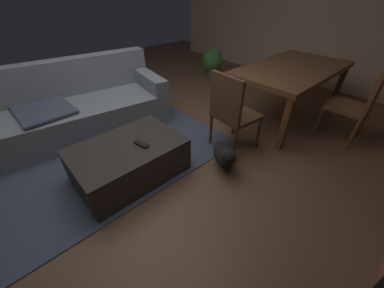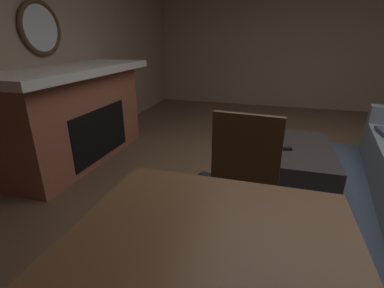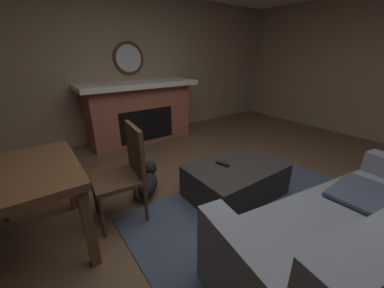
{
  "view_description": "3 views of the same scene",
  "coord_description": "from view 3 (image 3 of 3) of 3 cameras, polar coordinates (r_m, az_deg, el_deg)",
  "views": [
    {
      "loc": [
        -1.02,
        -2.0,
        1.68
      ],
      "look_at": [
        0.04,
        -0.84,
        0.54
      ],
      "focal_mm": 21.09,
      "sensor_mm": 36.0,
      "label": 1
    },
    {
      "loc": [
        2.35,
        -0.51,
        1.36
      ],
      "look_at": [
        0.9,
        -0.94,
        0.78
      ],
      "focal_mm": 25.92,
      "sensor_mm": 36.0,
      "label": 2
    },
    {
      "loc": [
        1.42,
        1.29,
        1.54
      ],
      "look_at": [
        0.12,
        -0.52,
        0.65
      ],
      "focal_mm": 21.38,
      "sensor_mm": 36.0,
      "label": 3
    }
  ],
  "objects": [
    {
      "name": "small_dog",
      "position": [
        2.69,
        -10.89,
        -9.15
      ],
      "size": [
        0.42,
        0.46,
        0.3
      ],
      "color": "black",
      "rests_on": "ground"
    },
    {
      "name": "couch",
      "position": [
        2.12,
        36.82,
        -18.7
      ],
      "size": [
        2.2,
        1.2,
        0.88
      ],
      "color": "slate",
      "rests_on": "ground"
    },
    {
      "name": "dining_chair_west",
      "position": [
        2.27,
        -16.23,
        -5.78
      ],
      "size": [
        0.48,
        0.48,
        0.93
      ],
      "color": "#513823",
      "rests_on": "ground"
    },
    {
      "name": "ottoman_coffee_table",
      "position": [
        2.68,
        10.74,
        -8.91
      ],
      "size": [
        1.05,
        0.71,
        0.38
      ],
      "primitive_type": "cube",
      "color": "#2D2826",
      "rests_on": "ground"
    },
    {
      "name": "wall_back_fireplace_side",
      "position": [
        4.51,
        -18.19,
        17.24
      ],
      "size": [
        7.87,
        0.12,
        2.53
      ],
      "primitive_type": "cube",
      "color": "#9E846B",
      "rests_on": "ground"
    },
    {
      "name": "fireplace",
      "position": [
        4.34,
        -12.9,
        7.96
      ],
      "size": [
        2.04,
        0.76,
        1.07
      ],
      "color": "#9E5642",
      "rests_on": "ground"
    },
    {
      "name": "round_wall_mirror",
      "position": [
        4.49,
        -15.49,
        19.89
      ],
      "size": [
        0.56,
        0.05,
        0.56
      ],
      "color": "#4C331E"
    },
    {
      "name": "tv_remote",
      "position": [
        2.58,
        7.64,
        -4.91
      ],
      "size": [
        0.08,
        0.17,
        0.02
      ],
      "primitive_type": "cube",
      "rotation": [
        0.0,
        0.0,
        0.2
      ],
      "color": "black",
      "rests_on": "ottoman_coffee_table"
    },
    {
      "name": "floor",
      "position": [
        2.46,
        9.86,
        -17.4
      ],
      "size": [
        8.96,
        8.96,
        0.0
      ],
      "primitive_type": "plane",
      "color": "brown"
    },
    {
      "name": "area_rug",
      "position": [
        2.5,
        20.64,
        -17.8
      ],
      "size": [
        2.6,
        2.0,
        0.01
      ],
      "primitive_type": "cube",
      "color": "#3D475B",
      "rests_on": "ground"
    }
  ]
}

